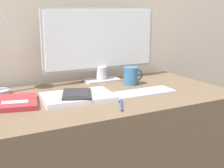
{
  "coord_description": "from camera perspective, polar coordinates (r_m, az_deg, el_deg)",
  "views": [
    {
      "loc": [
        -0.63,
        -1.08,
        1.15
      ],
      "look_at": [
        -0.0,
        0.12,
        0.82
      ],
      "focal_mm": 50.0,
      "sensor_mm": 36.0,
      "label": 1
    }
  ],
  "objects": [
    {
      "name": "desk",
      "position": [
        1.6,
        -1.06,
        -14.94
      ],
      "size": [
        1.15,
        0.64,
        0.76
      ],
      "color": "brown",
      "rests_on": "ground_plane"
    },
    {
      "name": "monitor",
      "position": [
        1.68,
        -2.04,
        7.6
      ],
      "size": [
        0.65,
        0.11,
        0.39
      ],
      "color": "#B7B7BC",
      "rests_on": "desk"
    },
    {
      "name": "keyboard",
      "position": [
        1.46,
        5.84,
        -1.55
      ],
      "size": [
        0.29,
        0.11,
        0.01
      ],
      "color": "silver",
      "rests_on": "desk"
    },
    {
      "name": "laptop",
      "position": [
        1.36,
        -6.27,
        -2.44
      ],
      "size": [
        0.32,
        0.23,
        0.03
      ],
      "color": "silver",
      "rests_on": "desk"
    },
    {
      "name": "ereader",
      "position": [
        1.35,
        -6.43,
        -1.8
      ],
      "size": [
        0.18,
        0.21,
        0.01
      ],
      "color": "black",
      "rests_on": "laptop"
    },
    {
      "name": "notebook",
      "position": [
        1.35,
        -17.54,
        -3.23
      ],
      "size": [
        0.23,
        0.25,
        0.02
      ],
      "color": "maroon",
      "rests_on": "desk"
    },
    {
      "name": "coffee_mug",
      "position": [
        1.63,
        3.58,
        1.5
      ],
      "size": [
        0.11,
        0.08,
        0.09
      ],
      "color": "#336089",
      "rests_on": "desk"
    },
    {
      "name": "pen",
      "position": [
        1.28,
        1.74,
        -3.86
      ],
      "size": [
        0.08,
        0.13,
        0.01
      ],
      "color": "navy",
      "rests_on": "desk"
    }
  ]
}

